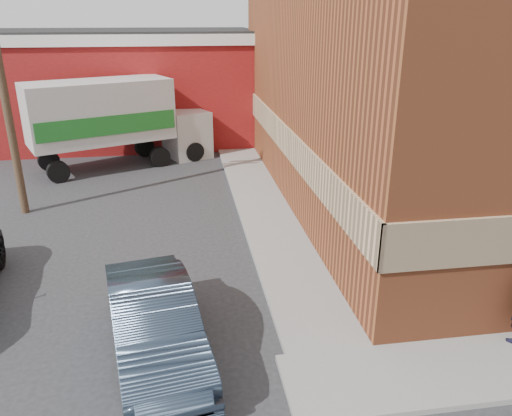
{
  "coord_description": "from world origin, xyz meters",
  "views": [
    {
      "loc": [
        -2.1,
        -7.88,
        6.34
      ],
      "look_at": [
        -0.33,
        3.62,
        1.81
      ],
      "focal_mm": 35.0,
      "sensor_mm": 36.0,
      "label": 1
    }
  ],
  "objects_px": {
    "sedan": "(155,324)",
    "box_truck": "(118,117)",
    "warehouse": "(103,85)",
    "brick_building": "(479,64)",
    "utility_pole": "(0,69)"
  },
  "relations": [
    {
      "from": "sedan",
      "to": "box_truck",
      "type": "xyz_separation_m",
      "value": [
        -1.95,
        13.77,
        1.43
      ]
    },
    {
      "from": "warehouse",
      "to": "box_truck",
      "type": "relative_size",
      "value": 2.06
    },
    {
      "from": "brick_building",
      "to": "utility_pole",
      "type": "relative_size",
      "value": 2.03
    },
    {
      "from": "utility_pole",
      "to": "sedan",
      "type": "relative_size",
      "value": 1.99
    },
    {
      "from": "brick_building",
      "to": "warehouse",
      "type": "distance_m",
      "value": 18.3
    },
    {
      "from": "utility_pole",
      "to": "box_truck",
      "type": "relative_size",
      "value": 1.14
    },
    {
      "from": "brick_building",
      "to": "box_truck",
      "type": "distance_m",
      "value": 14.47
    },
    {
      "from": "utility_pole",
      "to": "warehouse",
      "type": "bearing_deg",
      "value": 82.23
    },
    {
      "from": "brick_building",
      "to": "warehouse",
      "type": "relative_size",
      "value": 1.12
    },
    {
      "from": "utility_pole",
      "to": "box_truck",
      "type": "xyz_separation_m",
      "value": [
        2.75,
        5.27,
        -2.57
      ]
    },
    {
      "from": "warehouse",
      "to": "utility_pole",
      "type": "relative_size",
      "value": 1.81
    },
    {
      "from": "utility_pole",
      "to": "box_truck",
      "type": "distance_m",
      "value": 6.47
    },
    {
      "from": "brick_building",
      "to": "warehouse",
      "type": "xyz_separation_m",
      "value": [
        -14.5,
        11.0,
        -1.87
      ]
    },
    {
      "from": "brick_building",
      "to": "box_truck",
      "type": "height_order",
      "value": "brick_building"
    },
    {
      "from": "utility_pole",
      "to": "sedan",
      "type": "distance_m",
      "value": 10.51
    }
  ]
}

